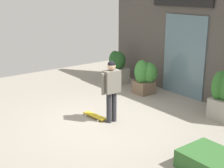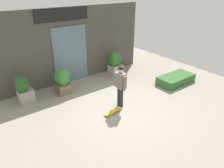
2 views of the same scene
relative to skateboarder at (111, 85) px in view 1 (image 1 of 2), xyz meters
name	(u,v)px [view 1 (image 1 of 2)]	position (x,y,z in m)	size (l,w,h in m)	color
ground_plane	(108,121)	(-0.10, -0.04, -0.99)	(12.00, 12.00, 0.00)	gray
building_facade	(194,45)	(-0.12, 3.32, 0.69)	(7.27, 0.31, 3.37)	#4C4742
skateboarder	(111,85)	(0.00, 0.00, 0.00)	(0.29, 0.59, 1.63)	#28282D
skateboard	(95,116)	(-0.47, -0.21, -0.93)	(0.79, 0.31, 0.08)	gold
planter_box_left	(223,92)	(1.61, 2.46, -0.25)	(0.65, 0.66, 1.30)	gray
planter_box_right	(145,75)	(-1.23, 2.33, -0.36)	(0.71, 0.71, 1.14)	brown
planter_box_mid	(118,65)	(-2.82, 2.44, -0.34)	(0.64, 0.59, 1.19)	gray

